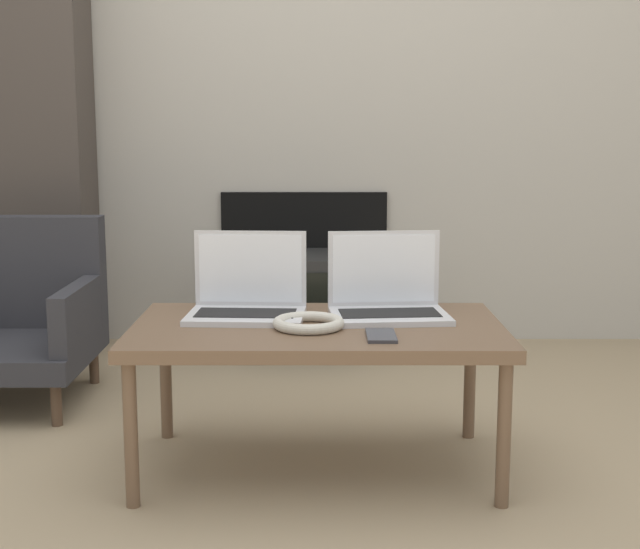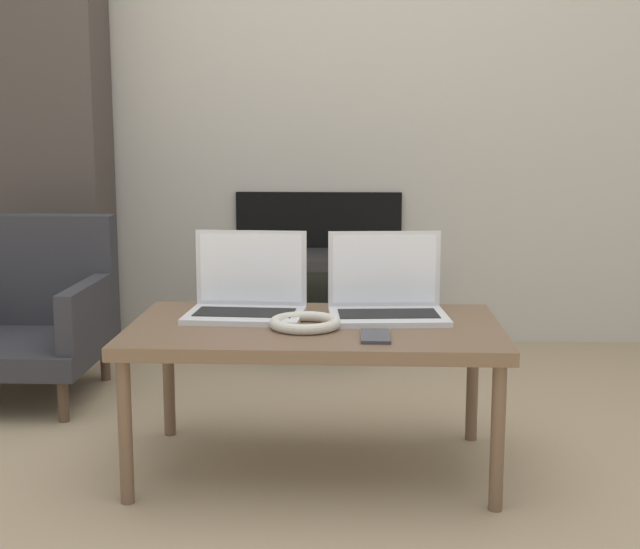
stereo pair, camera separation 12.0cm
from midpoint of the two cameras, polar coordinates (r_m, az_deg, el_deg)
name	(u,v)px [view 2 (the right image)]	position (r m, az deg, el deg)	size (l,w,h in m)	color
ground_plane	(307,525)	(2.25, 0.76, -15.73)	(14.00, 14.00, 0.00)	#998466
wall_back	(334,49)	(3.99, 1.77, 14.22)	(7.00, 0.08, 2.60)	#ADA89E
table	(315,337)	(2.47, 1.07, -4.00)	(1.02, 0.59, 0.42)	brown
laptop_left	(247,297)	(2.57, -3.35, -1.46)	(0.34, 0.25, 0.24)	silver
laptop_right	(387,298)	(2.56, 5.63, -1.53)	(0.35, 0.26, 0.24)	silver
headphones	(305,323)	(2.41, 0.46, -3.11)	(0.19, 0.19, 0.03)	beige
phone	(376,336)	(2.31, 5.07, -3.97)	(0.08, 0.14, 0.01)	#333338
tv	(316,303)	(3.80, 0.66, -1.85)	(0.53, 0.41, 0.42)	black
armchair	(20,311)	(3.37, -17.67, -2.24)	(0.62, 0.58, 0.63)	#2D2D33
bookshelf	(6,142)	(4.05, -18.68, 8.03)	(0.85, 0.32, 1.78)	#3F3833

